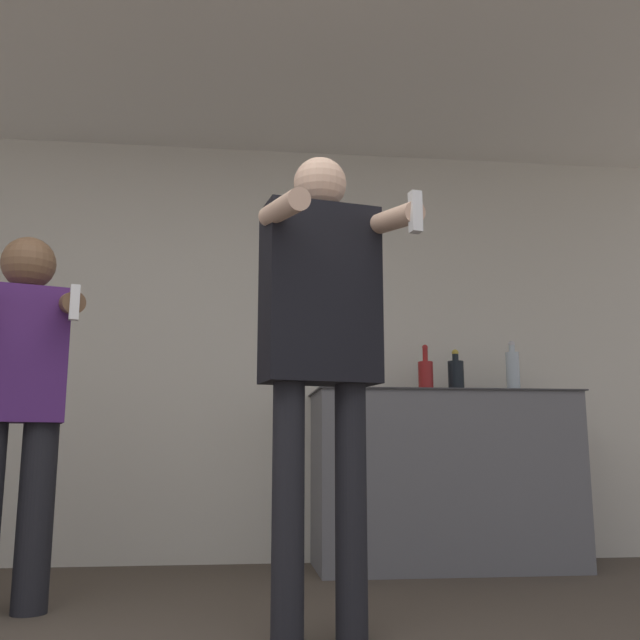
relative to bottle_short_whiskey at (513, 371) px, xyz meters
name	(u,v)px	position (x,y,z in m)	size (l,w,h in m)	color
wall_back	(191,346)	(-1.91, 0.30, 0.16)	(7.00, 0.06, 2.55)	beige
ceiling_slab	(181,15)	(-1.91, -1.10, 1.46)	(7.00, 3.28, 0.05)	silver
counter	(444,479)	(-0.45, -0.02, -0.62)	(1.49, 0.62, 0.98)	slate
bottle_short_whiskey	(513,371)	(0.00, 0.00, 0.00)	(0.08, 0.08, 0.31)	silver
bottle_brown_liquor	(426,375)	(-0.53, 0.00, -0.03)	(0.09, 0.09, 0.28)	maroon
bottle_dark_rum	(456,375)	(-0.35, 0.00, -0.03)	(0.09, 0.09, 0.26)	black
person_woman_foreground	(321,331)	(-1.32, -1.51, -0.04)	(0.55, 0.59, 1.75)	black
person_man_side	(19,394)	(-2.52, -0.96, -0.24)	(0.52, 0.54, 1.56)	black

